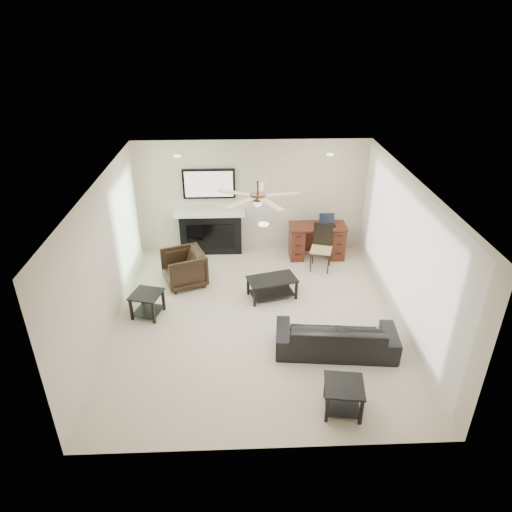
% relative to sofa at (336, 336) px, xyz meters
% --- Properties ---
extents(room_shell, '(5.50, 5.54, 2.52)m').
position_rel_sofa_xyz_m(room_shell, '(-1.01, 0.99, 1.41)').
color(room_shell, '#C4B09E').
rests_on(room_shell, ground).
extents(sofa, '(1.96, 0.93, 0.55)m').
position_rel_sofa_xyz_m(sofa, '(0.00, 0.00, 0.00)').
color(sofa, black).
rests_on(sofa, ground).
extents(armchair, '(1.00, 0.99, 0.71)m').
position_rel_sofa_xyz_m(armchair, '(-2.60, 2.15, 0.08)').
color(armchair, black).
rests_on(armchair, ground).
extents(coffee_table, '(1.00, 0.72, 0.40)m').
position_rel_sofa_xyz_m(coffee_table, '(-0.90, 1.60, -0.08)').
color(coffee_table, black).
rests_on(coffee_table, ground).
extents(end_table_near, '(0.59, 0.59, 0.45)m').
position_rel_sofa_xyz_m(end_table_near, '(-0.15, -1.25, -0.05)').
color(end_table_near, black).
rests_on(end_table_near, ground).
extents(end_table_left, '(0.62, 0.62, 0.45)m').
position_rel_sofa_xyz_m(end_table_left, '(-3.15, 1.10, -0.05)').
color(end_table_left, black).
rests_on(end_table_left, ground).
extents(fireplace_unit, '(1.52, 0.34, 1.91)m').
position_rel_sofa_xyz_m(fireplace_unit, '(-2.12, 3.49, 0.68)').
color(fireplace_unit, black).
rests_on(fireplace_unit, ground).
extents(desk, '(1.22, 0.56, 0.76)m').
position_rel_sofa_xyz_m(desk, '(0.19, 3.19, 0.10)').
color(desk, '#3B1C0E').
rests_on(desk, ground).
extents(desk_chair, '(0.53, 0.54, 0.97)m').
position_rel_sofa_xyz_m(desk_chair, '(0.19, 2.64, 0.21)').
color(desk_chair, black).
rests_on(desk_chair, ground).
extents(laptop, '(0.33, 0.24, 0.23)m').
position_rel_sofa_xyz_m(laptop, '(0.39, 3.17, 0.60)').
color(laptop, black).
rests_on(laptop, desk).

